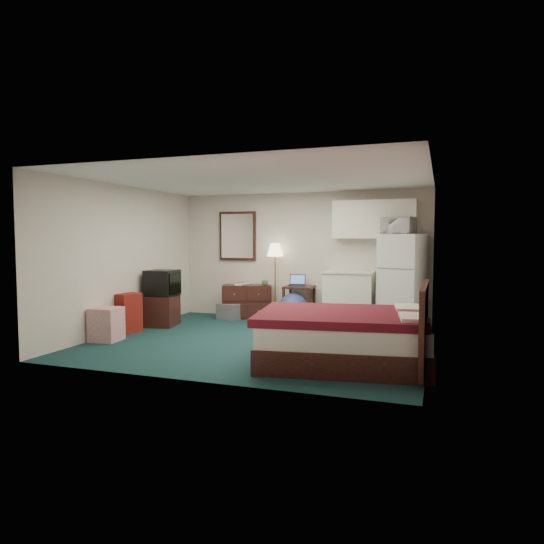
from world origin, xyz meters
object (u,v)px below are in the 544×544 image
at_px(dresser, 247,301).
at_px(bed, 343,338).
at_px(tv_stand, 161,311).
at_px(suitcase, 128,313).
at_px(fridge, 402,281).
at_px(desk, 299,304).
at_px(floor_lamp, 275,281).
at_px(kitchen_counter, 349,299).

xyz_separation_m(dresser, bed, (2.52, -2.92, -0.00)).
height_order(tv_stand, suitcase, suitcase).
bearing_deg(fridge, desk, -164.30).
distance_m(desk, suitcase, 3.17).
bearing_deg(fridge, tv_stand, -146.36).
bearing_deg(desk, bed, -65.24).
bearing_deg(tv_stand, suitcase, -111.94).
relative_size(floor_lamp, kitchen_counter, 1.56).
bearing_deg(suitcase, dresser, 69.64).
distance_m(floor_lamp, kitchen_counter, 1.52).
xyz_separation_m(desk, suitcase, (-2.42, -2.06, -0.01)).
height_order(floor_lamp, kitchen_counter, floor_lamp).
height_order(bed, tv_stand, bed).
height_order(floor_lamp, suitcase, floor_lamp).
height_order(dresser, bed, dresser).
bearing_deg(desk, fridge, -3.01).
height_order(fridge, tv_stand, fridge).
height_order(dresser, floor_lamp, floor_lamp).
bearing_deg(kitchen_counter, floor_lamp, 171.97).
distance_m(bed, suitcase, 3.92).
bearing_deg(floor_lamp, suitcase, -130.85).
distance_m(desk, kitchen_counter, 0.97).
relative_size(dresser, tv_stand, 1.63).
distance_m(tv_stand, suitcase, 0.79).
height_order(fridge, suitcase, fridge).
height_order(desk, fridge, fridge).
distance_m(floor_lamp, suitcase, 2.91).
bearing_deg(floor_lamp, fridge, -3.96).
height_order(dresser, tv_stand, dresser).
xyz_separation_m(desk, fridge, (1.92, -0.05, 0.49)).
xyz_separation_m(dresser, tv_stand, (-1.16, -1.34, -0.06)).
relative_size(floor_lamp, desk, 2.18).
xyz_separation_m(desk, kitchen_counter, (0.96, -0.02, 0.14)).
distance_m(kitchen_counter, tv_stand, 3.48).
bearing_deg(suitcase, kitchen_counter, 42.68).
bearing_deg(desk, suitcase, -141.17).
bearing_deg(dresser, bed, -68.71).
bearing_deg(kitchen_counter, dresser, 175.38).
height_order(desk, bed, desk).
distance_m(dresser, kitchen_counter, 2.07).
xyz_separation_m(floor_lamp, desk, (0.53, -0.12, -0.41)).
bearing_deg(dresser, kitchen_counter, -21.48).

